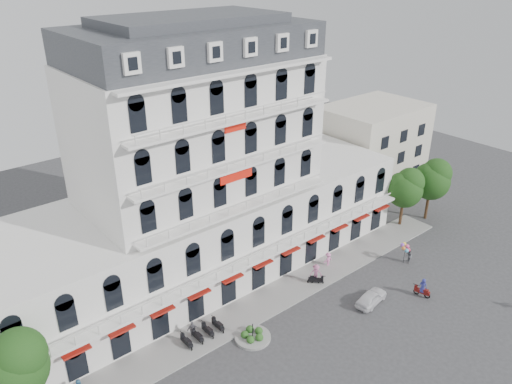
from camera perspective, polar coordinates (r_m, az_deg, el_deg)
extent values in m
plane|color=#38383A|center=(44.00, 8.06, -18.57)|extent=(120.00, 120.00, 0.00)
cube|color=gray|center=(48.76, 0.12, -12.99)|extent=(53.00, 4.00, 0.16)
cube|color=silver|center=(52.32, -6.23, -4.38)|extent=(45.00, 14.00, 9.00)
cube|color=silver|center=(47.83, -6.85, 7.13)|extent=(22.00, 12.00, 13.00)
cube|color=#2D3035|center=(45.97, -7.38, 16.63)|extent=(21.56, 11.76, 3.00)
cube|color=#2D3035|center=(45.72, -7.52, 18.98)|extent=(15.84, 8.64, 0.80)
cube|color=#A71E14|center=(47.67, -1.05, -8.90)|extent=(40.50, 1.00, 0.15)
cube|color=red|center=(44.02, -2.27, 2.15)|extent=(3.50, 0.10, 1.40)
cube|color=beige|center=(72.03, 12.99, 5.00)|extent=(14.00, 10.00, 12.00)
cylinder|color=gray|center=(45.50, -0.38, -16.26)|extent=(3.20, 3.20, 0.24)
cylinder|color=black|center=(44.99, -0.39, -15.52)|extent=(0.08, 0.08, 1.40)
sphere|color=#224F1A|center=(45.62, 0.32, -15.58)|extent=(0.70, 0.70, 0.70)
sphere|color=#224F1A|center=(45.78, -0.71, -15.41)|extent=(0.70, 0.70, 0.70)
sphere|color=#224F1A|center=(45.27, -1.30, -15.98)|extent=(0.70, 0.70, 0.70)
sphere|color=#224F1A|center=(44.78, -0.64, -16.52)|extent=(0.70, 0.70, 0.70)
sphere|color=#224F1A|center=(44.99, 0.39, -16.28)|extent=(0.70, 0.70, 0.70)
sphere|color=#133D13|center=(39.14, -26.04, -17.68)|extent=(4.76, 4.76, 4.76)
sphere|color=#133D13|center=(38.26, -25.50, -16.48)|extent=(3.74, 3.74, 3.74)
sphere|color=#133D13|center=(38.90, -26.94, -16.86)|extent=(3.40, 3.40, 3.40)
cylinder|color=#382314|center=(63.97, 16.27, -2.28)|extent=(0.36, 0.36, 3.43)
sphere|color=#133D13|center=(62.63, 16.62, 0.24)|extent=(4.37, 4.37, 4.37)
sphere|color=#133D13|center=(62.47, 17.22, 1.12)|extent=(3.43, 3.43, 3.43)
sphere|color=#133D13|center=(62.22, 16.25, 0.75)|extent=(3.12, 3.12, 3.12)
cylinder|color=#382314|center=(66.56, 18.96, -1.45)|extent=(0.36, 0.36, 3.65)
sphere|color=#133D13|center=(65.20, 19.37, 1.16)|extent=(4.65, 4.65, 4.65)
sphere|color=#133D13|center=(65.06, 19.96, 2.05)|extent=(3.65, 3.65, 3.65)
sphere|color=#133D13|center=(64.76, 19.05, 1.68)|extent=(3.32, 3.32, 3.32)
imported|color=white|center=(50.19, 13.04, -11.65)|extent=(4.09, 2.12, 1.33)
cube|color=maroon|center=(52.49, 18.45, -10.73)|extent=(0.68, 1.54, 0.35)
torus|color=black|center=(52.76, 17.84, -10.79)|extent=(0.25, 0.61, 0.60)
torus|color=black|center=(52.53, 18.98, -11.15)|extent=(0.25, 0.61, 0.60)
imported|color=navy|center=(52.10, 18.55, -10.12)|extent=(0.66, 0.85, 1.56)
cube|color=black|center=(51.81, 6.82, -9.93)|extent=(1.29, 1.32, 0.35)
torus|color=black|center=(51.99, 7.42, -10.20)|extent=(0.50, 0.52, 0.60)
torus|color=black|center=(51.96, 6.19, -10.15)|extent=(0.50, 0.52, 0.60)
imported|color=#BE6595|center=(51.33, 6.87, -9.16)|extent=(1.35, 1.37, 1.89)
imported|color=#5B5A61|center=(45.51, -7.26, -15.32)|extent=(1.06, 0.70, 1.67)
imported|color=pink|center=(54.55, 8.22, -7.66)|extent=(1.12, 0.70, 1.67)
imported|color=slate|center=(56.99, 17.05, -7.01)|extent=(1.03, 1.07, 1.74)
cylinder|color=black|center=(56.76, 16.59, -6.94)|extent=(0.04, 0.04, 2.00)
sphere|color=#E54C99|center=(56.50, 16.92, -5.95)|extent=(0.44, 0.44, 0.44)
sphere|color=yellow|center=(56.40, 16.59, -5.71)|extent=(0.44, 0.44, 0.44)
sphere|color=#994CD8|center=(56.13, 16.39, -5.82)|extent=(0.44, 0.44, 0.44)
sphere|color=orange|center=(55.97, 16.51, -6.17)|extent=(0.44, 0.44, 0.44)
sphere|color=#4CB2E5|center=(56.08, 16.84, -6.42)|extent=(0.44, 0.44, 0.44)
sphere|color=#D8334C|center=(56.37, 17.04, -6.33)|extent=(0.44, 0.44, 0.44)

